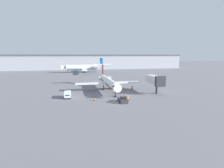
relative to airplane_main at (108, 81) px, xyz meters
The scene contains 10 objects.
ground_plane 18.45m from the airplane_main, 89.66° to the right, with size 600.00×600.00×0.00m, color slate.
terminal_building 101.90m from the airplane_main, 89.94° to the left, with size 180.00×16.80×13.44m.
airplane_main is the anchor object (origin of this frame).
pushback_tug 17.94m from the airplane_main, 88.20° to the right, with size 2.01×3.72×1.85m.
luggage_cart 17.28m from the airplane_main, 146.72° to the right, with size 1.86×3.73×1.96m.
worker_near_tug 17.84m from the airplane_main, 82.98° to the right, with size 0.40×0.24×1.67m.
worker_by_wing 9.13m from the airplane_main, 13.63° to the right, with size 0.40×0.26×1.85m.
traffic_cone_left 15.78m from the airplane_main, 115.19° to the right, with size 0.70×0.70×0.72m.
airplane_parked_far_left 69.41m from the airplane_main, 94.59° to the left, with size 30.55×38.68×10.94m.
jet_bridge 16.75m from the airplane_main, 28.90° to the right, with size 3.20×9.58×6.19m.
Camera 1 is at (-12.22, -44.30, 12.77)m, focal length 28.00 mm.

